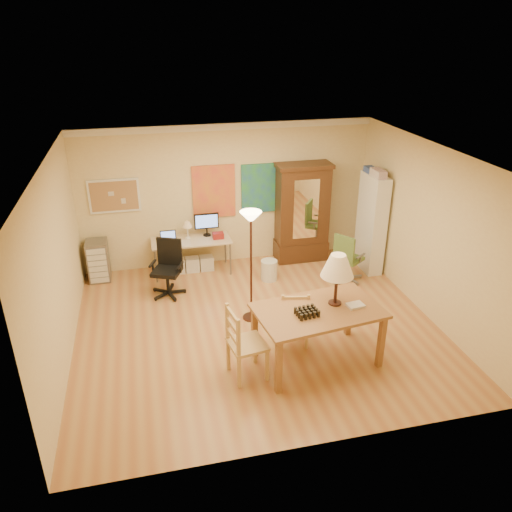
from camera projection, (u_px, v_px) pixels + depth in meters
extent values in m
plane|color=#B16D3E|center=(257.00, 326.00, 7.80)|extent=(5.50, 5.50, 0.00)
cube|color=white|center=(226.00, 126.00, 8.85)|extent=(5.50, 0.08, 0.12)
cube|color=#A1814C|center=(114.00, 196.00, 8.92)|extent=(0.90, 0.04, 0.62)
cube|color=gold|center=(214.00, 192.00, 9.31)|extent=(0.80, 0.04, 1.00)
cube|color=#256495|center=(261.00, 188.00, 9.50)|extent=(0.75, 0.04, 0.95)
cube|color=brown|center=(318.00, 311.00, 6.67)|extent=(1.79, 1.22, 0.04)
cube|color=brown|center=(279.00, 367.00, 6.24)|extent=(0.09, 0.09, 0.79)
cube|color=brown|center=(381.00, 342.00, 6.74)|extent=(0.09, 0.09, 0.79)
cube|color=brown|center=(254.00, 332.00, 6.96)|extent=(0.09, 0.09, 0.79)
cube|color=brown|center=(349.00, 311.00, 7.45)|extent=(0.09, 0.09, 0.79)
cylinder|color=black|center=(335.00, 303.00, 6.79)|extent=(0.18, 0.18, 0.02)
cylinder|color=black|center=(336.00, 289.00, 6.71)|extent=(0.04, 0.04, 0.44)
cone|color=#FEE5C7|center=(338.00, 265.00, 6.55)|extent=(0.44, 0.44, 0.31)
cube|color=beige|center=(355.00, 305.00, 6.72)|extent=(0.24, 0.20, 0.03)
cube|color=black|center=(307.00, 312.00, 6.51)|extent=(0.34, 0.29, 0.09)
cube|color=tan|center=(293.00, 318.00, 7.24)|extent=(0.48, 0.47, 0.04)
cube|color=tan|center=(304.00, 324.00, 7.49)|extent=(0.04, 0.04, 0.41)
cube|color=tan|center=(280.00, 324.00, 7.48)|extent=(0.04, 0.04, 0.41)
cube|color=tan|center=(307.00, 337.00, 7.19)|extent=(0.04, 0.04, 0.41)
cube|color=tan|center=(282.00, 337.00, 7.17)|extent=(0.04, 0.04, 0.41)
cube|color=tan|center=(308.00, 309.00, 6.99)|extent=(0.04, 0.04, 0.47)
cube|color=tan|center=(283.00, 310.00, 6.98)|extent=(0.04, 0.04, 0.47)
cube|color=tan|center=(295.00, 307.00, 6.97)|extent=(0.36, 0.10, 0.05)
cube|color=tan|center=(247.00, 344.00, 6.53)|extent=(0.53, 0.55, 0.04)
cube|color=tan|center=(267.00, 366.00, 6.53)|extent=(0.05, 0.05, 0.47)
cube|color=tan|center=(255.00, 348.00, 6.88)|extent=(0.05, 0.05, 0.47)
cube|color=tan|center=(239.00, 373.00, 6.39)|extent=(0.05, 0.05, 0.47)
cube|color=tan|center=(228.00, 355.00, 6.74)|extent=(0.05, 0.05, 0.47)
cube|color=tan|center=(238.00, 338.00, 6.17)|extent=(0.05, 0.05, 0.55)
cube|color=tan|center=(227.00, 322.00, 6.52)|extent=(0.05, 0.05, 0.55)
cube|color=tan|center=(233.00, 326.00, 6.32)|extent=(0.10, 0.42, 0.05)
cylinder|color=#3B1D17|center=(251.00, 317.00, 8.02)|extent=(0.27, 0.27, 0.03)
cylinder|color=#3B1D17|center=(251.00, 269.00, 7.66)|extent=(0.03, 0.03, 1.71)
cone|color=#FFE0A5|center=(251.00, 216.00, 7.29)|extent=(0.33, 0.33, 0.14)
cube|color=#CAAF94|center=(191.00, 240.00, 9.24)|extent=(1.46, 0.64, 0.03)
cylinder|color=slate|center=(156.00, 267.00, 8.99)|extent=(0.03, 0.03, 0.64)
cylinder|color=slate|center=(230.00, 259.00, 9.28)|extent=(0.03, 0.03, 0.64)
cylinder|color=slate|center=(154.00, 254.00, 9.48)|extent=(0.03, 0.03, 0.64)
cylinder|color=slate|center=(225.00, 248.00, 9.76)|extent=(0.03, 0.03, 0.64)
cube|color=black|center=(169.00, 242.00, 9.10)|extent=(0.29, 0.20, 0.01)
cube|color=black|center=(168.00, 234.00, 9.19)|extent=(0.29, 0.05, 0.19)
cube|color=black|center=(206.00, 221.00, 9.29)|extent=(0.46, 0.04, 0.29)
cone|color=#FEE5C7|center=(187.00, 224.00, 9.18)|extent=(0.18, 0.18, 0.11)
cube|color=beige|center=(184.00, 243.00, 9.08)|extent=(0.23, 0.29, 0.01)
cube|color=maroon|center=(218.00, 236.00, 9.27)|extent=(0.20, 0.15, 0.11)
cube|color=white|center=(178.00, 266.00, 9.44)|extent=(0.26, 0.22, 0.27)
cube|color=white|center=(192.00, 264.00, 9.49)|extent=(0.26, 0.22, 0.27)
cube|color=silver|center=(207.00, 263.00, 9.55)|extent=(0.26, 0.22, 0.27)
cylinder|color=black|center=(168.00, 283.00, 8.61)|extent=(0.06, 0.06, 0.38)
cube|color=black|center=(167.00, 271.00, 8.52)|extent=(0.59, 0.58, 0.07)
cube|color=black|center=(170.00, 251.00, 8.58)|extent=(0.42, 0.22, 0.49)
cube|color=black|center=(152.00, 263.00, 8.50)|extent=(0.15, 0.28, 0.03)
cube|color=black|center=(180.00, 266.00, 8.42)|extent=(0.15, 0.28, 0.03)
cylinder|color=slate|center=(348.00, 269.00, 9.13)|extent=(0.05, 0.05, 0.36)
cube|color=#4D642D|center=(349.00, 259.00, 9.04)|extent=(0.58, 0.59, 0.06)
cube|color=#4D642D|center=(344.00, 248.00, 8.79)|extent=(0.27, 0.36, 0.47)
cube|color=slate|center=(361.00, 256.00, 8.85)|extent=(0.24, 0.18, 0.03)
cube|color=slate|center=(338.00, 249.00, 9.13)|extent=(0.24, 0.18, 0.03)
cube|color=slate|center=(98.00, 260.00, 9.09)|extent=(0.38, 0.43, 0.75)
cube|color=silver|center=(98.00, 266.00, 8.89)|extent=(0.32, 0.02, 0.64)
cube|color=#38200F|center=(302.00, 214.00, 9.67)|extent=(0.98, 0.45, 1.87)
cube|color=#38200F|center=(301.00, 249.00, 9.99)|extent=(1.02, 0.48, 0.37)
cube|color=white|center=(306.00, 210.00, 9.39)|extent=(0.49, 0.01, 1.16)
cube|color=#38200F|center=(304.00, 166.00, 9.26)|extent=(1.05, 0.50, 0.07)
cube|color=white|center=(371.00, 223.00, 9.29)|extent=(0.28, 0.74, 1.85)
cube|color=#993333|center=(370.00, 250.00, 9.36)|extent=(0.17, 0.37, 0.22)
cube|color=#334C99|center=(368.00, 189.00, 9.18)|extent=(0.17, 0.26, 0.18)
cylinder|color=silver|center=(269.00, 270.00, 9.15)|extent=(0.30, 0.30, 0.38)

